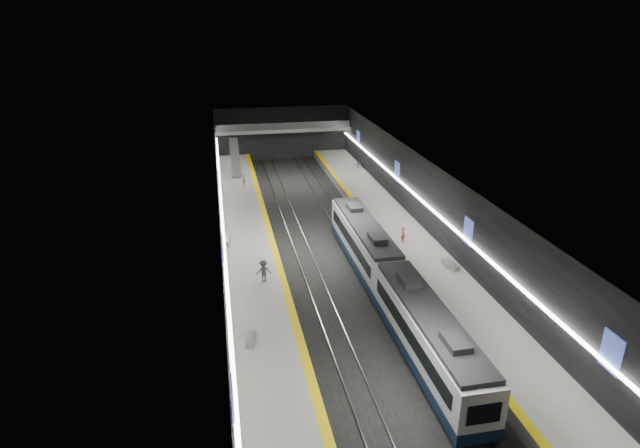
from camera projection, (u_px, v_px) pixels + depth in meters
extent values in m
plane|color=black|center=(329.00, 251.00, 50.92)|extent=(70.00, 70.00, 0.00)
cube|color=beige|center=(330.00, 170.00, 47.96)|extent=(20.00, 70.00, 0.04)
cube|color=black|center=(220.00, 219.00, 47.65)|extent=(0.04, 70.00, 8.00)
cube|color=black|center=(431.00, 205.00, 51.23)|extent=(0.04, 70.00, 8.00)
cube|color=black|center=(281.00, 133.00, 81.34)|extent=(20.00, 0.04, 8.00)
cube|color=slate|center=(250.00, 253.00, 49.39)|extent=(5.00, 70.00, 1.00)
cube|color=#999894|center=(250.00, 248.00, 49.20)|extent=(5.00, 70.00, 0.02)
cube|color=yellow|center=(273.00, 246.00, 49.59)|extent=(0.60, 70.00, 0.02)
cube|color=slate|center=(404.00, 240.00, 52.08)|extent=(5.00, 70.00, 1.00)
cube|color=#999894|center=(405.00, 236.00, 51.89)|extent=(5.00, 70.00, 0.02)
cube|color=yellow|center=(383.00, 237.00, 51.49)|extent=(0.60, 70.00, 0.02)
cube|color=gray|center=(296.00, 253.00, 50.32)|extent=(0.08, 70.00, 0.12)
cube|color=gray|center=(311.00, 252.00, 50.58)|extent=(0.08, 70.00, 0.12)
cube|color=gray|center=(347.00, 249.00, 51.22)|extent=(0.08, 70.00, 0.12)
cube|color=gray|center=(362.00, 248.00, 51.47)|extent=(0.08, 70.00, 0.12)
cube|color=#0F1F3A|center=(426.00, 354.00, 34.43)|extent=(2.65, 15.00, 0.80)
cube|color=silver|center=(428.00, 332.00, 33.82)|extent=(2.65, 15.00, 2.50)
cube|color=black|center=(430.00, 313.00, 33.30)|extent=(2.44, 14.25, 0.30)
cube|color=black|center=(428.00, 331.00, 33.80)|extent=(2.69, 13.20, 1.00)
cube|color=black|center=(484.00, 414.00, 26.98)|extent=(1.85, 0.05, 1.20)
cube|color=#0F1F3A|center=(364.00, 256.00, 48.10)|extent=(2.65, 15.00, 0.80)
cube|color=silver|center=(364.00, 240.00, 47.49)|extent=(2.65, 15.00, 2.50)
cube|color=black|center=(365.00, 225.00, 46.97)|extent=(2.44, 14.25, 0.30)
cube|color=black|center=(364.00, 239.00, 47.47)|extent=(2.69, 13.20, 1.00)
cube|color=black|center=(391.00, 279.00, 40.65)|extent=(1.85, 0.05, 1.20)
cube|color=#3E52BA|center=(233.00, 402.00, 24.69)|extent=(0.10, 1.50, 2.20)
cube|color=#3E52BA|center=(223.00, 251.00, 40.19)|extent=(0.10, 1.50, 2.20)
cube|color=#3E52BA|center=(218.00, 181.00, 56.59)|extent=(0.10, 1.50, 2.20)
cube|color=#3E52BA|center=(216.00, 145.00, 72.08)|extent=(0.10, 1.50, 2.20)
cube|color=#3E52BA|center=(611.00, 352.00, 28.24)|extent=(0.10, 1.50, 2.20)
cube|color=#3E52BA|center=(468.00, 232.00, 43.74)|extent=(0.10, 1.50, 2.20)
cube|color=#3E52BA|center=(397.00, 171.00, 60.14)|extent=(0.10, 1.50, 2.20)
cube|color=#3E52BA|center=(358.00, 139.00, 75.64)|extent=(0.10, 1.50, 2.20)
cube|color=white|center=(222.00, 221.00, 47.76)|extent=(0.25, 68.60, 0.12)
cube|color=white|center=(429.00, 207.00, 51.27)|extent=(0.25, 68.60, 0.12)
cube|color=gray|center=(283.00, 129.00, 79.14)|extent=(20.00, 3.00, 0.50)
cube|color=#47474C|center=(284.00, 126.00, 77.54)|extent=(19.60, 0.08, 1.00)
cube|color=#99999E|center=(235.00, 157.00, 72.20)|extent=(1.20, 7.50, 3.92)
cube|color=#99999E|center=(251.00, 339.00, 35.15)|extent=(0.80, 1.77, 0.42)
cube|color=#99999E|center=(227.00, 241.00, 50.15)|extent=(0.69, 2.00, 0.48)
cube|color=#99999E|center=(450.00, 265.00, 45.40)|extent=(0.93, 2.11, 0.50)
cube|color=#99999E|center=(359.00, 165.00, 74.62)|extent=(0.79, 1.96, 0.47)
imported|color=#AE4D41|center=(403.00, 235.00, 50.05)|extent=(0.43, 0.60, 1.56)
imported|color=white|center=(244.00, 181.00, 65.89)|extent=(0.61, 1.05, 1.68)
imported|color=#414349|center=(264.00, 271.00, 42.74)|extent=(1.25, 0.77, 1.87)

